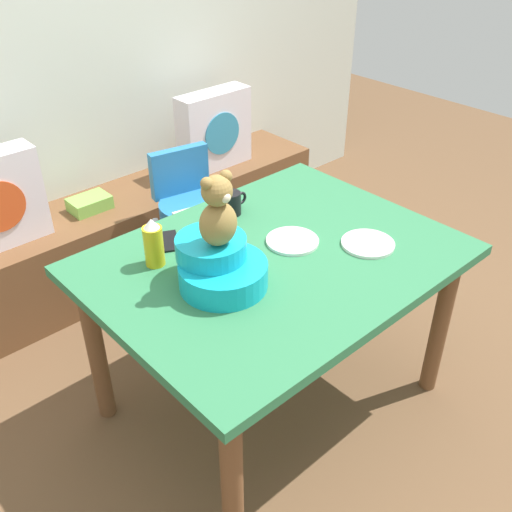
{
  "coord_description": "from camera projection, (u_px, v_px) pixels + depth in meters",
  "views": [
    {
      "loc": [
        -1.25,
        -1.27,
        1.92
      ],
      "look_at": [
        0.0,
        0.1,
        0.69
      ],
      "focal_mm": 41.18,
      "sensor_mm": 36.0,
      "label": 1
    }
  ],
  "objects": [
    {
      "name": "coffee_mug",
      "position": [
        232.0,
        203.0,
        2.38
      ],
      "size": [
        0.12,
        0.08,
        0.09
      ],
      "color": "black",
      "rests_on": "dining_table"
    },
    {
      "name": "book_stack",
      "position": [
        90.0,
        203.0,
        2.99
      ],
      "size": [
        0.2,
        0.14,
        0.07
      ],
      "primitive_type": "cube",
      "color": "#7CBA4A",
      "rests_on": "window_bench"
    },
    {
      "name": "cell_phone",
      "position": [
        169.0,
        241.0,
        2.22
      ],
      "size": [
        0.13,
        0.16,
        0.01
      ],
      "primitive_type": "cube",
      "rotation": [
        0.0,
        0.0,
        2.68
      ],
      "color": "black",
      "rests_on": "dining_table"
    },
    {
      "name": "window_bench",
      "position": [
        114.0,
        240.0,
        3.19
      ],
      "size": [
        2.6,
        0.44,
        0.46
      ],
      "primitive_type": "cube",
      "color": "brown",
      "rests_on": "ground_plane"
    },
    {
      "name": "ground_plane",
      "position": [
        271.0,
        398.0,
        2.55
      ],
      "size": [
        8.0,
        8.0,
        0.0
      ],
      "primitive_type": "plane",
      "color": "brown"
    },
    {
      "name": "dinner_plate_far",
      "position": [
        368.0,
        244.0,
        2.2
      ],
      "size": [
        0.2,
        0.2,
        0.01
      ],
      "primitive_type": "cylinder",
      "color": "white",
      "rests_on": "dining_table"
    },
    {
      "name": "dinner_plate_near",
      "position": [
        292.0,
        241.0,
        2.21
      ],
      "size": [
        0.2,
        0.2,
        0.01
      ],
      "primitive_type": "cylinder",
      "color": "white",
      "rests_on": "dining_table"
    },
    {
      "name": "teddy_bear",
      "position": [
        217.0,
        212.0,
        1.85
      ],
      "size": [
        0.13,
        0.12,
        0.25
      ],
      "color": "olive",
      "rests_on": "infant_seat_teal"
    },
    {
      "name": "back_wall",
      "position": [
        54.0,
        26.0,
        2.77
      ],
      "size": [
        4.4,
        0.1,
        2.6
      ],
      "primitive_type": "cube",
      "color": "silver",
      "rests_on": "ground_plane"
    },
    {
      "name": "infant_seat_teal",
      "position": [
        219.0,
        266.0,
        1.96
      ],
      "size": [
        0.3,
        0.33,
        0.16
      ],
      "color": "#13A5C1",
      "rests_on": "dining_table"
    },
    {
      "name": "pillow_floral_right",
      "position": [
        214.0,
        130.0,
        3.33
      ],
      "size": [
        0.44,
        0.15,
        0.44
      ],
      "color": "silver",
      "rests_on": "window_bench"
    },
    {
      "name": "ketchup_bottle",
      "position": [
        153.0,
        243.0,
        2.05
      ],
      "size": [
        0.07,
        0.07,
        0.18
      ],
      "color": "gold",
      "rests_on": "dining_table"
    },
    {
      "name": "dining_table",
      "position": [
        274.0,
        277.0,
        2.19
      ],
      "size": [
        1.31,
        1.0,
        0.74
      ],
      "color": "#2D7247",
      "rests_on": "ground_plane"
    },
    {
      "name": "highchair",
      "position": [
        193.0,
        208.0,
        2.89
      ],
      "size": [
        0.38,
        0.49,
        0.79
      ],
      "color": "#2672B2",
      "rests_on": "ground_plane"
    }
  ]
}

